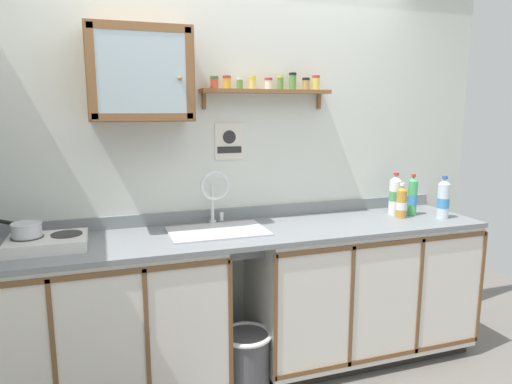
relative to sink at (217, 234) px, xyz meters
The scene contains 16 objects.
back_wall 0.51m from the sink, 58.95° to the left, with size 3.73×0.07×2.60m.
lower_cabinet_run 0.84m from the sink, behind, with size 1.38×0.62×0.92m.
lower_cabinet_run_right 1.09m from the sink, ahead, with size 1.50×0.62×0.92m.
countertop 0.18m from the sink, 12.21° to the right, with size 3.09×0.65×0.03m, color gray.
backsplash 0.32m from the sink, 55.68° to the left, with size 3.09×0.02×0.08m, color gray.
sink is the anchor object (origin of this frame).
hot_plate_stove 0.94m from the sink, behind, with size 0.40×0.30×0.07m.
saucepan 1.05m from the sink, behind, with size 0.26×0.26×0.08m.
bottle_juice_amber_0 1.28m from the sink, ahead, with size 0.07×0.07×0.24m.
bottle_soda_green_1 1.40m from the sink, ahead, with size 0.07×0.07×0.29m.
bottle_opaque_white_2 1.30m from the sink, ahead, with size 0.09×0.09×0.30m.
bottle_water_clear_3 1.55m from the sink, ahead, with size 0.08×0.08×0.29m.
wall_cabinet 1.03m from the sink, 163.39° to the left, with size 0.58×0.32×0.53m.
spice_shelf 0.98m from the sink, 27.11° to the left, with size 0.86×0.14×0.23m.
warning_sign 0.62m from the sink, 60.10° to the left, with size 0.19×0.01×0.24m.
trash_bin 0.77m from the sink, 61.93° to the right, with size 0.31×0.31×0.38m.
Camera 1 is at (-0.81, -2.23, 1.69)m, focal length 32.17 mm.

